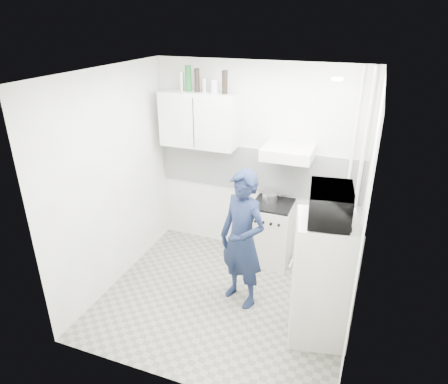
% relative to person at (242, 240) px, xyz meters
% --- Properties ---
extents(floor, '(2.80, 2.80, 0.00)m').
position_rel_person_xyz_m(floor, '(-0.19, -0.07, -0.81)').
color(floor, gray).
rests_on(floor, ground).
extents(ceiling, '(2.80, 2.80, 0.00)m').
position_rel_person_xyz_m(ceiling, '(-0.19, -0.07, 1.79)').
color(ceiling, white).
rests_on(ceiling, wall_back).
extents(wall_back, '(2.80, 0.00, 2.80)m').
position_rel_person_xyz_m(wall_back, '(-0.19, 1.18, 0.49)').
color(wall_back, white).
rests_on(wall_back, floor).
extents(wall_left, '(0.00, 2.60, 2.60)m').
position_rel_person_xyz_m(wall_left, '(-1.59, -0.07, 0.49)').
color(wall_left, white).
rests_on(wall_left, floor).
extents(wall_right, '(0.00, 2.60, 2.60)m').
position_rel_person_xyz_m(wall_right, '(1.21, -0.07, 0.49)').
color(wall_right, white).
rests_on(wall_right, floor).
extents(person, '(0.70, 0.59, 1.63)m').
position_rel_person_xyz_m(person, '(0.00, 0.00, 0.00)').
color(person, '#131C36').
rests_on(person, floor).
extents(stove, '(0.52, 0.52, 0.83)m').
position_rel_person_xyz_m(stove, '(0.11, 0.93, -0.40)').
color(stove, silver).
rests_on(stove, floor).
extents(fridge, '(0.67, 0.67, 1.36)m').
position_rel_person_xyz_m(fridge, '(0.91, -0.24, -0.13)').
color(fridge, white).
rests_on(fridge, floor).
extents(stove_top, '(0.50, 0.50, 0.03)m').
position_rel_person_xyz_m(stove_top, '(0.11, 0.93, 0.03)').
color(stove_top, black).
rests_on(stove_top, stove).
extents(saucepan, '(0.20, 0.20, 0.11)m').
position_rel_person_xyz_m(saucepan, '(0.05, 0.98, 0.10)').
color(saucepan, silver).
rests_on(saucepan, stove_top).
extents(microwave, '(0.61, 0.45, 0.31)m').
position_rel_person_xyz_m(microwave, '(0.91, -0.24, 0.70)').
color(microwave, black).
rests_on(microwave, fridge).
extents(bottle_b, '(0.06, 0.06, 0.24)m').
position_rel_person_xyz_m(bottle_b, '(-1.17, 1.01, 1.51)').
color(bottle_b, silver).
rests_on(bottle_b, upper_cabinet).
extents(bottle_c, '(0.08, 0.08, 0.32)m').
position_rel_person_xyz_m(bottle_c, '(-1.07, 1.01, 1.55)').
color(bottle_c, '#144C1E').
rests_on(bottle_c, upper_cabinet).
extents(bottle_d, '(0.06, 0.06, 0.29)m').
position_rel_person_xyz_m(bottle_d, '(-0.95, 1.01, 1.53)').
color(bottle_d, black).
rests_on(bottle_d, upper_cabinet).
extents(canister_a, '(0.07, 0.07, 0.17)m').
position_rel_person_xyz_m(canister_a, '(-0.86, 1.01, 1.47)').
color(canister_a, silver).
rests_on(canister_a, upper_cabinet).
extents(canister_b, '(0.09, 0.09, 0.17)m').
position_rel_person_xyz_m(canister_b, '(-0.72, 1.01, 1.47)').
color(canister_b, '#B2B7BC').
rests_on(canister_b, upper_cabinet).
extents(bottle_e, '(0.07, 0.07, 0.28)m').
position_rel_person_xyz_m(bottle_e, '(-0.59, 1.01, 1.53)').
color(bottle_e, black).
rests_on(bottle_e, upper_cabinet).
extents(upper_cabinet, '(1.00, 0.35, 0.70)m').
position_rel_person_xyz_m(upper_cabinet, '(-0.94, 1.01, 1.04)').
color(upper_cabinet, white).
rests_on(upper_cabinet, wall_back).
extents(range_hood, '(0.60, 0.50, 0.14)m').
position_rel_person_xyz_m(range_hood, '(0.26, 0.93, 0.76)').
color(range_hood, silver).
rests_on(range_hood, wall_back).
extents(backsplash, '(2.74, 0.03, 0.60)m').
position_rel_person_xyz_m(backsplash, '(-0.19, 1.17, 0.39)').
color(backsplash, white).
rests_on(backsplash, wall_back).
extents(pipe_a, '(0.05, 0.05, 2.60)m').
position_rel_person_xyz_m(pipe_a, '(1.11, 1.10, 0.49)').
color(pipe_a, silver).
rests_on(pipe_a, floor).
extents(pipe_b, '(0.04, 0.04, 2.60)m').
position_rel_person_xyz_m(pipe_b, '(0.99, 1.10, 0.49)').
color(pipe_b, silver).
rests_on(pipe_b, floor).
extents(ceiling_spot_fixture, '(0.10, 0.10, 0.02)m').
position_rel_person_xyz_m(ceiling_spot_fixture, '(0.81, 0.13, 1.76)').
color(ceiling_spot_fixture, white).
rests_on(ceiling_spot_fixture, ceiling).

